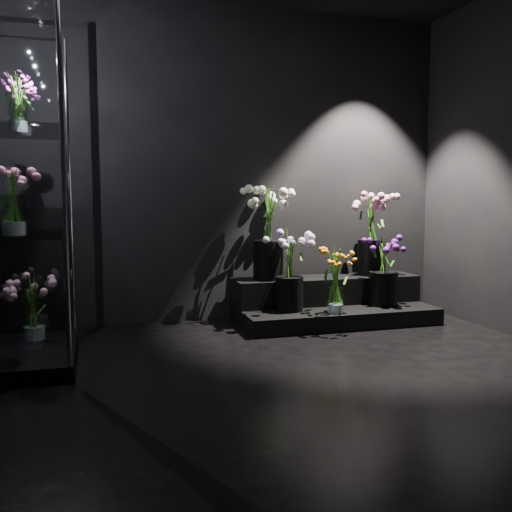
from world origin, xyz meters
name	(u,v)px	position (x,y,z in m)	size (l,w,h in m)	color
floor	(315,387)	(0.00, 0.00, 0.00)	(4.00, 4.00, 0.00)	black
wall_back	(232,165)	(0.00, 2.00, 1.40)	(4.00, 4.00, 0.00)	black
display_riser	(331,303)	(0.83, 1.66, 0.16)	(1.73, 0.77, 0.38)	black
display_case	(21,195)	(-1.67, 0.97, 1.13)	(0.61, 1.02, 2.25)	black
bouquet_orange_bells	(336,279)	(0.72, 1.31, 0.43)	(0.30, 0.30, 0.56)	white
bouquet_lilac	(289,264)	(0.38, 1.50, 0.54)	(0.39, 0.39, 0.69)	black
bouquet_purple	(384,269)	(1.27, 1.50, 0.47)	(0.32, 0.32, 0.61)	black
bouquet_cream_roses	(268,229)	(0.27, 1.77, 0.83)	(0.46, 0.46, 0.80)	black
bouquet_pink_roses	(371,229)	(1.27, 1.75, 0.82)	(0.48, 0.48, 0.76)	black
bouquet_case_pink	(13,201)	(-1.70, 0.77, 1.09)	(0.29, 0.29, 0.41)	white
bouquet_case_magenta	(18,104)	(-1.68, 1.12, 1.73)	(0.27, 0.27, 0.36)	white
bouquet_case_base_pink	(33,304)	(-1.65, 1.22, 0.36)	(0.42, 0.42, 0.48)	white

